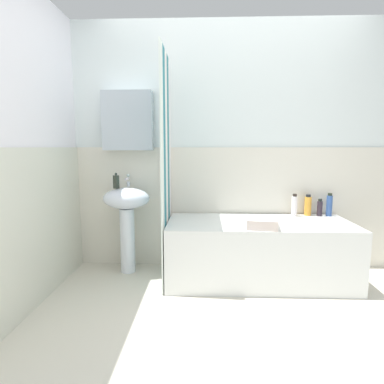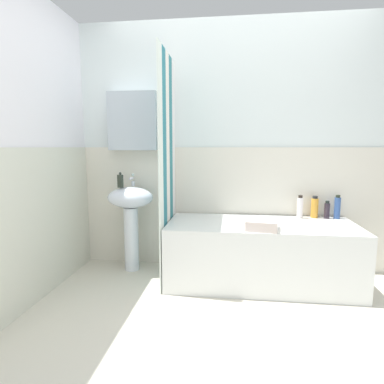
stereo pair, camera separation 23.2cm
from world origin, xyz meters
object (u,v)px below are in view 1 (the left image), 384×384
object	(u,v)px
sink	(127,211)
towel_folded	(262,223)
shampoo_bottle	(320,208)
body_wash_bottle	(294,206)
bathtub	(258,251)
lotion_bottle	(329,205)
conditioner_bottle	(308,206)
soap_dispenser	(116,182)

from	to	relation	value
sink	towel_folded	distance (m)	1.27
shampoo_bottle	body_wash_bottle	size ratio (longest dim) A/B	0.77
towel_folded	shampoo_bottle	bearing A→B (deg)	36.88
shampoo_bottle	bathtub	bearing A→B (deg)	-156.79
bathtub	lotion_bottle	size ratio (longest dim) A/B	7.33
sink	bathtub	world-z (taller)	sink
body_wash_bottle	bathtub	bearing A→B (deg)	-145.99
lotion_bottle	body_wash_bottle	size ratio (longest dim) A/B	1.03
sink	conditioner_bottle	world-z (taller)	sink
shampoo_bottle	towel_folded	world-z (taller)	shampoo_bottle
soap_dispenser	body_wash_bottle	world-z (taller)	soap_dispenser
bathtub	towel_folded	world-z (taller)	towel_folded
bathtub	shampoo_bottle	xyz separation A→B (m)	(0.62, 0.27, 0.35)
shampoo_bottle	body_wash_bottle	xyz separation A→B (m)	(-0.25, -0.01, 0.02)
shampoo_bottle	conditioner_bottle	bearing A→B (deg)	168.21
body_wash_bottle	conditioner_bottle	bearing A→B (deg)	14.25
sink	lotion_bottle	distance (m)	1.94
bathtub	conditioner_bottle	world-z (taller)	conditioner_bottle
lotion_bottle	shampoo_bottle	world-z (taller)	lotion_bottle
lotion_bottle	towel_folded	size ratio (longest dim) A/B	0.91
lotion_bottle	conditioner_bottle	size ratio (longest dim) A/B	1.08
conditioner_bottle	towel_folded	bearing A→B (deg)	-136.70
sink	shampoo_bottle	distance (m)	1.85
sink	soap_dispenser	distance (m)	0.30
soap_dispenser	body_wash_bottle	bearing A→B (deg)	4.38
soap_dispenser	conditioner_bottle	xyz separation A→B (m)	(1.83, 0.16, -0.24)
sink	shampoo_bottle	size ratio (longest dim) A/B	4.94
body_wash_bottle	towel_folded	bearing A→B (deg)	-130.03
sink	shampoo_bottle	bearing A→B (deg)	3.43
soap_dispenser	bathtub	distance (m)	1.45
bathtub	conditioner_bottle	xyz separation A→B (m)	(0.52, 0.29, 0.37)
sink	lotion_bottle	size ratio (longest dim) A/B	3.70
shampoo_bottle	towel_folded	size ratio (longest dim) A/B	0.68
sink	body_wash_bottle	distance (m)	1.61
bathtub	shampoo_bottle	size ratio (longest dim) A/B	9.77
soap_dispenser	bathtub	bearing A→B (deg)	-5.39
body_wash_bottle	towel_folded	size ratio (longest dim) A/B	0.88
conditioner_bottle	bathtub	bearing A→B (deg)	-150.75
sink	conditioner_bottle	bearing A→B (deg)	4.36
sink	soap_dispenser	size ratio (longest dim) A/B	5.66
soap_dispenser	lotion_bottle	bearing A→B (deg)	4.17
sink	conditioner_bottle	xyz separation A→B (m)	(1.74, 0.13, 0.04)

